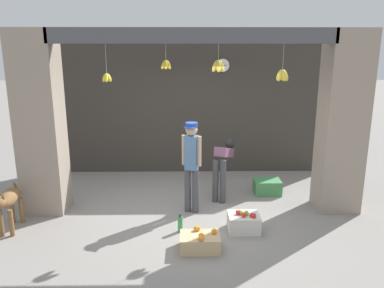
% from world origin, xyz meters
% --- Properties ---
extents(ground_plane, '(60.00, 60.00, 0.00)m').
position_xyz_m(ground_plane, '(0.00, 0.00, 0.00)').
color(ground_plane, gray).
extents(shop_back_wall, '(6.41, 0.12, 3.09)m').
position_xyz_m(shop_back_wall, '(0.00, 2.47, 1.54)').
color(shop_back_wall, '#38332D').
rests_on(shop_back_wall, ground_plane).
extents(shop_pillar_left, '(0.70, 0.60, 3.09)m').
position_xyz_m(shop_pillar_left, '(-2.55, 0.30, 1.54)').
color(shop_pillar_left, gray).
rests_on(shop_pillar_left, ground_plane).
extents(shop_pillar_right, '(0.70, 0.60, 3.09)m').
position_xyz_m(shop_pillar_right, '(2.55, 0.30, 1.54)').
color(shop_pillar_right, gray).
rests_on(shop_pillar_right, ground_plane).
extents(storefront_awning, '(4.51, 0.30, 0.84)m').
position_xyz_m(storefront_awning, '(0.02, 0.12, 2.94)').
color(storefront_awning, '#4C4C51').
extents(dog, '(0.30, 0.90, 0.71)m').
position_xyz_m(dog, '(-2.84, -0.49, 0.49)').
color(dog, brown).
rests_on(dog, ground_plane).
extents(shopkeeper, '(0.33, 0.29, 1.59)m').
position_xyz_m(shopkeeper, '(-0.01, 0.16, 0.93)').
color(shopkeeper, '#424247').
rests_on(shopkeeper, ground_plane).
extents(worker_stooping, '(0.47, 0.79, 1.07)m').
position_xyz_m(worker_stooping, '(0.59, 0.79, 0.71)').
color(worker_stooping, '#424247').
rests_on(worker_stooping, ground_plane).
extents(fruit_crate_oranges, '(0.56, 0.39, 0.29)m').
position_xyz_m(fruit_crate_oranges, '(0.09, -1.12, 0.12)').
color(fruit_crate_oranges, tan).
rests_on(fruit_crate_oranges, ground_plane).
extents(fruit_crate_apples, '(0.48, 0.40, 0.34)m').
position_xyz_m(fruit_crate_apples, '(0.79, -0.56, 0.14)').
color(fruit_crate_apples, silver).
rests_on(fruit_crate_apples, ground_plane).
extents(produce_box_green, '(0.51, 0.39, 0.28)m').
position_xyz_m(produce_box_green, '(1.49, 0.99, 0.14)').
color(produce_box_green, '#42844C').
rests_on(produce_box_green, ground_plane).
extents(water_bottle, '(0.08, 0.08, 0.28)m').
position_xyz_m(water_bottle, '(-0.20, -0.58, 0.13)').
color(water_bottle, '#38934C').
rests_on(water_bottle, ground_plane).
extents(wall_clock, '(0.30, 0.03, 0.30)m').
position_xyz_m(wall_clock, '(0.70, 2.39, 2.43)').
color(wall_clock, black).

